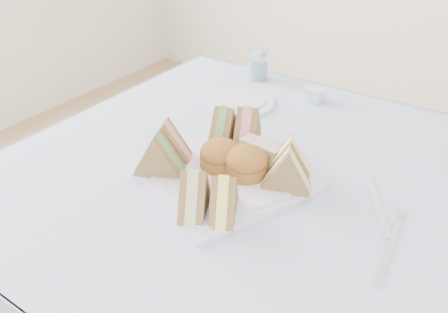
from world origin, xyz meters
The scene contains 19 objects.
table centered at (0.00, 0.00, 0.37)m, with size 0.90×0.90×0.74m, color brown.
tablecloth centered at (0.00, 0.00, 0.74)m, with size 1.02×1.02×0.01m, color #92A3D0.
serving_plate centered at (-0.02, -0.06, 0.75)m, with size 0.30×0.30×0.01m, color silver.
sandwich_fl_a centered at (-0.15, -0.09, 0.80)m, with size 0.10×0.05×0.09m, color brown, non-canonical shape.
sandwich_fl_b centered at (-0.13, -0.14, 0.80)m, with size 0.10×0.05×0.09m, color brown, non-canonical shape.
sandwich_fr_a centered at (0.05, -0.18, 0.80)m, with size 0.09×0.04×0.08m, color brown, non-canonical shape.
sandwich_fr_b centered at (0.00, -0.20, 0.80)m, with size 0.10×0.05×0.09m, color brown, non-canonical shape.
sandwich_bl_a centered at (-0.09, 0.05, 0.80)m, with size 0.10×0.05×0.09m, color brown, non-canonical shape.
sandwich_bl_b centered at (-0.04, 0.07, 0.80)m, with size 0.10×0.05×0.09m, color brown, non-canonical shape.
sandwich_br_a centered at (0.11, -0.04, 0.80)m, with size 0.10×0.05×0.09m, color brown, non-canonical shape.
sandwich_br_b centered at (0.09, 0.01, 0.80)m, with size 0.09×0.04×0.08m, color brown, non-canonical shape.
scone_left centered at (-0.04, -0.05, 0.79)m, with size 0.09×0.09×0.06m, color brown.
scone_right centered at (0.02, -0.05, 0.79)m, with size 0.09×0.09×0.06m, color brown.
pastry_slice centered at (0.02, 0.02, 0.78)m, with size 0.09×0.04×0.04m, color tan.
side_plate centered at (-0.18, 0.26, 0.75)m, with size 0.18×0.18×0.01m, color silver.
water_glass centered at (-0.23, 0.44, 0.79)m, with size 0.06×0.06×0.09m, color white.
tea_strainer centered at (-0.02, 0.39, 0.76)m, with size 0.06×0.06×0.03m, color silver.
knife centered at (0.28, 0.02, 0.75)m, with size 0.01×0.19×0.00m, color silver.
fork centered at (0.33, -0.10, 0.75)m, with size 0.01×0.17×0.00m, color silver.
Camera 1 is at (0.40, -0.69, 1.27)m, focal length 35.00 mm.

